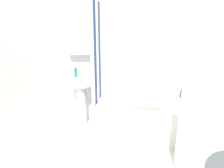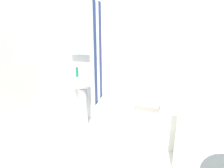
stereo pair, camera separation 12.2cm
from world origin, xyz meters
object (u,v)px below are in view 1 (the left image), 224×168
sink (82,90)px  shampoo_bottle (197,94)px  lotion_bottle (182,94)px  towel_folded (148,105)px  bathtub (150,119)px  washer_dryer_stack (218,113)px  soap_dispenser (76,73)px  body_wash_bottle (188,92)px

sink → shampoo_bottle: sink is taller
lotion_bottle → towel_folded: size_ratio=0.44×
bathtub → washer_dryer_stack: bearing=-57.1°
soap_dispenser → towel_folded: 1.26m
shampoo_bottle → lotion_bottle: shampoo_bottle is taller
bathtub → washer_dryer_stack: 1.20m
lotion_bottle → washer_dryer_stack: bearing=-86.2°
soap_dispenser → washer_dryer_stack: 2.08m
soap_dispenser → shampoo_bottle: (1.93, 0.11, -0.31)m
body_wash_bottle → shampoo_bottle: bearing=-14.6°
body_wash_bottle → lotion_bottle: bearing=177.3°
bathtub → shampoo_bottle: 0.84m
sink → bathtub: size_ratio=0.53×
towel_folded → washer_dryer_stack: (0.64, -0.70, 0.26)m
bathtub → lotion_bottle: bearing=31.2°
sink → lotion_bottle: size_ratio=5.98×
soap_dispenser → body_wash_bottle: (1.80, 0.14, -0.30)m
sink → bathtub: 1.21m
towel_folded → washer_dryer_stack: size_ratio=0.20×
sink → body_wash_bottle: 1.73m
bathtub → towel_folded: 0.37m
lotion_bottle → towel_folded: 0.75m
bathtub → lotion_bottle: lotion_bottle is taller
bathtub → lotion_bottle: size_ratio=11.20×
sink → towel_folded: size_ratio=2.62×
body_wash_bottle → bathtub: bearing=-152.9°
shampoo_bottle → body_wash_bottle: (-0.13, 0.03, 0.01)m
body_wash_bottle → towel_folded: (-0.64, -0.49, -0.06)m
sink → towel_folded: sink is taller
soap_dispenser → towel_folded: (1.16, -0.35, -0.35)m
soap_dispenser → shampoo_bottle: 1.96m
sink → washer_dryer_stack: 2.02m
bathtub → shampoo_bottle: (0.71, 0.26, 0.36)m
bathtub → towel_folded: towel_folded is taller
soap_dispenser → shampoo_bottle: bearing=3.1°
bathtub → washer_dryer_stack: (0.57, -0.89, 0.57)m
soap_dispenser → washer_dryer_stack: bearing=-30.2°
sink → washer_dryer_stack: bearing=-31.5°
sink → bathtub: sink is taller
bathtub → body_wash_bottle: body_wash_bottle is taller
soap_dispenser → shampoo_bottle: size_ratio=0.92×
soap_dispenser → body_wash_bottle: soap_dispenser is taller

